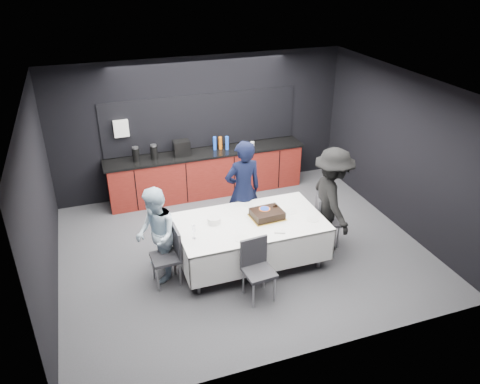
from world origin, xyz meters
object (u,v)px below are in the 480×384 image
object	(u,v)px
plate_stack	(214,220)
chair_right	(324,216)
cake_assembly	(267,214)
person_center	(243,191)
chair_left	(170,252)
person_left	(156,235)
champagne_flute	(194,229)
chair_near	(257,265)
party_table	(250,228)
person_right	(332,200)

from	to	relation	value
plate_stack	chair_right	distance (m)	1.97
cake_assembly	person_center	distance (m)	0.77
chair_left	person_left	distance (m)	0.33
champagne_flute	chair_left	size ratio (longest dim) A/B	0.24
cake_assembly	chair_left	xyz separation A→B (m)	(-1.60, -0.09, -0.31)
chair_near	plate_stack	bearing A→B (deg)	111.65
plate_stack	person_center	bearing A→B (deg)	42.38
person_center	party_table	bearing A→B (deg)	74.14
champagne_flute	plate_stack	bearing A→B (deg)	38.72
chair_right	person_center	size ratio (longest dim) A/B	0.51
person_center	person_right	world-z (taller)	person_center
cake_assembly	person_left	distance (m)	1.77
chair_near	chair_left	bearing A→B (deg)	147.14
plate_stack	chair_right	size ratio (longest dim) A/B	0.22
chair_right	person_left	xyz separation A→B (m)	(-2.86, -0.03, 0.23)
champagne_flute	person_right	distance (m)	2.41
chair_left	chair_near	bearing A→B (deg)	-32.86
cake_assembly	chair_near	size ratio (longest dim) A/B	0.58
cake_assembly	person_left	size ratio (longest dim) A/B	0.35
chair_right	chair_left	bearing A→B (deg)	-175.78
chair_left	person_center	bearing A→B (deg)	30.11
plate_stack	person_right	bearing A→B (deg)	-3.32
person_center	person_left	distance (m)	1.77
cake_assembly	person_left	bearing A→B (deg)	177.36
party_table	chair_right	xyz separation A→B (m)	(1.38, 0.12, -0.11)
champagne_flute	person_right	world-z (taller)	person_right
chair_near	person_right	distance (m)	1.86
champagne_flute	chair_left	world-z (taller)	champagne_flute
chair_left	chair_near	size ratio (longest dim) A/B	1.00
person_right	cake_assembly	bearing A→B (deg)	96.92
chair_left	person_right	world-z (taller)	person_right
party_table	chair_right	world-z (taller)	chair_right
party_table	cake_assembly	world-z (taller)	cake_assembly
cake_assembly	party_table	bearing A→B (deg)	-176.72
chair_near	person_right	bearing A→B (deg)	26.35
person_center	person_left	size ratio (longest dim) A/B	1.20
person_left	party_table	bearing A→B (deg)	85.11
cake_assembly	champagne_flute	size ratio (longest dim) A/B	2.41
champagne_flute	chair_right	size ratio (longest dim) A/B	0.24
plate_stack	cake_assembly	bearing A→B (deg)	-7.32
person_center	person_right	xyz separation A→B (m)	(1.29, -0.76, -0.01)
chair_right	chair_near	distance (m)	1.83
cake_assembly	chair_right	size ratio (longest dim) A/B	0.58
plate_stack	champagne_flute	xyz separation A→B (m)	(-0.40, -0.32, 0.11)
cake_assembly	person_center	xyz separation A→B (m)	(-0.14, 0.76, 0.07)
party_table	person_left	bearing A→B (deg)	176.20
party_table	champagne_flute	distance (m)	1.02
champagne_flute	person_right	bearing A→B (deg)	4.90
plate_stack	chair_left	distance (m)	0.83
champagne_flute	chair_near	size ratio (longest dim) A/B	0.24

